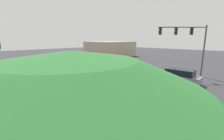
% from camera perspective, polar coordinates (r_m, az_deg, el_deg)
% --- Properties ---
extents(ground_plane, '(122.23, 122.23, 0.00)m').
position_cam_1_polar(ground_plane, '(18.96, 0.00, -2.49)').
color(ground_plane, '#333338').
extents(crosswalk_markings, '(11.51, 7.25, 0.01)m').
position_cam_1_polar(crosswalk_markings, '(14.80, -21.18, -7.38)').
color(crosswalk_markings, silver).
rests_on(crosswalk_markings, ground_plane).
extents(traffic_signal_mast, '(4.23, 4.23, 6.28)m').
position_cam_1_polar(traffic_signal_mast, '(20.63, 27.12, 10.45)').
color(traffic_signal_mast, '#47474C').
rests_on(traffic_signal_mast, ground_plane).
extents(car_0, '(4.36, 2.22, 1.54)m').
position_cam_1_polar(car_0, '(28.38, -14.20, 3.29)').
color(car_0, maroon).
rests_on(car_0, ground_plane).
extents(car_1, '(4.35, 2.36, 1.41)m').
position_cam_1_polar(car_1, '(12.57, 8.19, -6.79)').
color(car_1, '#144728').
rests_on(car_1, ground_plane).
extents(car_2, '(2.04, 4.52, 1.55)m').
position_cam_1_polar(car_2, '(17.35, -33.73, -3.37)').
color(car_2, silver).
rests_on(car_2, ground_plane).
extents(car_3, '(4.94, 2.05, 1.54)m').
position_cam_1_polar(car_3, '(17.56, 23.44, -2.15)').
color(car_3, gray).
rests_on(car_3, ground_plane).
extents(car_5, '(2.05, 4.26, 1.44)m').
position_cam_1_polar(car_5, '(10.12, -19.39, -12.04)').
color(car_5, maroon).
rests_on(car_5, ground_plane).
extents(corner_building, '(10.61, 10.61, 3.98)m').
position_cam_1_polar(corner_building, '(42.95, -0.84, 8.11)').
color(corner_building, tan).
rests_on(corner_building, ground_plane).
extents(pedestrian, '(0.41, 0.41, 1.61)m').
position_cam_1_polar(pedestrian, '(8.05, 3.16, -15.99)').
color(pedestrian, brown).
rests_on(pedestrian, ground_plane).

